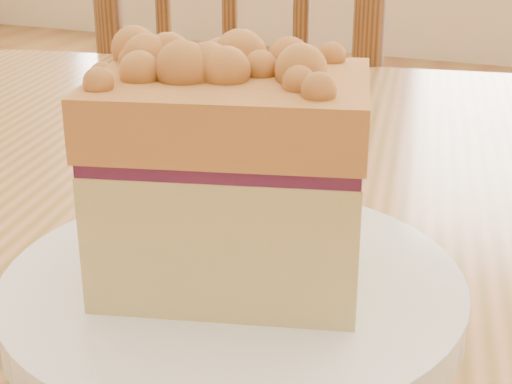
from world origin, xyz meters
TOP-DOWN VIEW (x-y plane):
  - cafe_table_main at (-0.03, 0.11)m, footprint 1.42×1.07m
  - cafe_chair_main at (-0.11, 0.73)m, footprint 0.42×0.42m
  - plate at (0.14, 0.02)m, footprint 0.23×0.23m
  - cake_slice at (0.14, 0.02)m, footprint 0.15×0.12m

SIDE VIEW (x-z plane):
  - cafe_chair_main at x=-0.11m, z-range 0.00..0.94m
  - cafe_table_main at x=-0.03m, z-range 0.28..1.03m
  - plate at x=0.14m, z-range 0.75..0.77m
  - cake_slice at x=0.14m, z-range 0.77..0.88m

